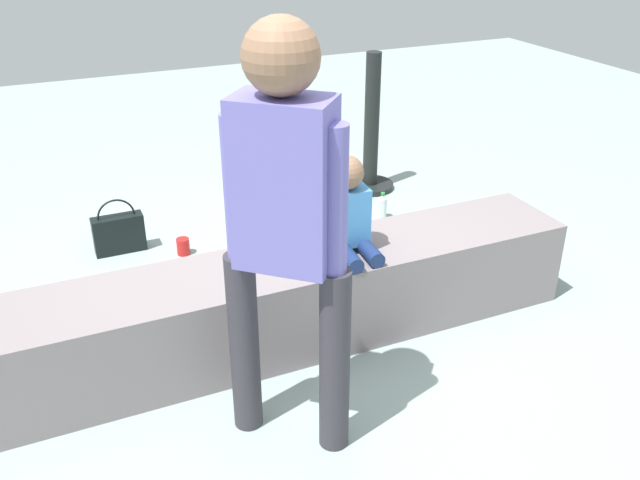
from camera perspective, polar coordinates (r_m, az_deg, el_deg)
The scene contains 13 objects.
ground_plane at distance 3.49m, azimuth -2.12°, elevation -8.24°, with size 12.00×12.00×0.00m, color #92A79F.
concrete_ledge at distance 3.36m, azimuth -2.19°, elevation -5.08°, with size 2.90×0.49×0.45m, color gray.
child_seated at distance 3.23m, azimuth 2.36°, elevation 2.39°, with size 0.28×0.32×0.48m.
adult_standing at distance 2.40m, azimuth -2.94°, elevation 2.36°, with size 0.40×0.38×1.68m.
cake_plate at distance 3.20m, azimuth -1.58°, elevation -1.63°, with size 0.22×0.22×0.07m.
gift_bag at distance 3.68m, azimuth -10.46°, elevation -4.06°, with size 0.20×0.11×0.31m.
railing_post at distance 5.09m, azimuth 4.28°, elevation 8.25°, with size 0.36×0.36×1.02m.
water_bottle_near_gift at distance 4.71m, azimuth 5.22°, elevation 2.80°, with size 0.06×0.06×0.19m.
water_bottle_far_side at distance 3.86m, azimuth -8.27°, elevation -2.97°, with size 0.06×0.06×0.22m.
party_cup_red at distance 4.31m, azimuth -11.33°, elevation -0.53°, with size 0.08×0.08×0.11m, color red.
cake_box_white at distance 4.34m, azimuth 2.63°, elevation 0.34°, with size 0.31×0.33×0.13m, color white.
handbag_black_leather at distance 4.41m, azimuth -16.43°, elevation 0.59°, with size 0.31×0.10×0.35m.
handbag_brown_canvas at distance 4.38m, azimuth -3.45°, elevation 1.13°, with size 0.33×0.12×0.31m.
Camera 1 is at (-1.04, -2.65, 2.02)m, focal length 38.39 mm.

